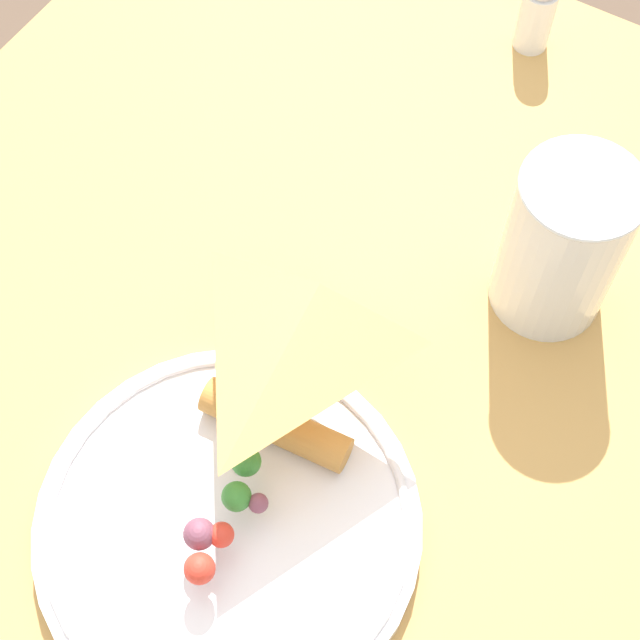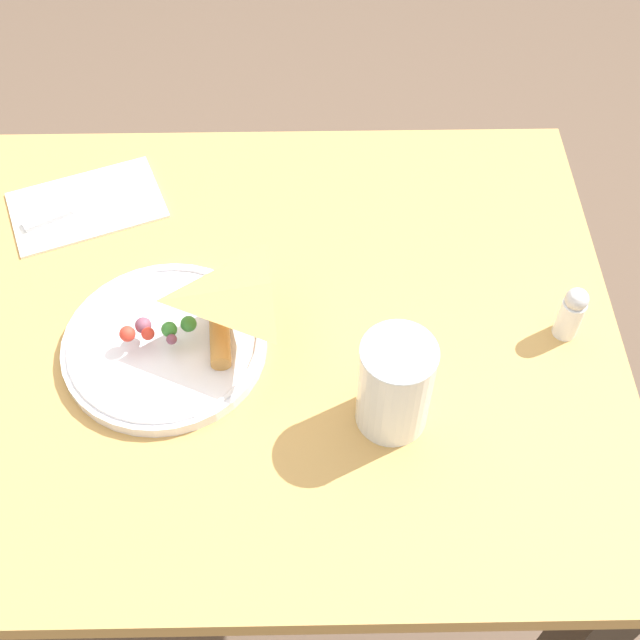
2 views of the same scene
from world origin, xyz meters
The scene contains 7 objects.
ground_plane centered at (0.00, 0.00, 0.00)m, with size 6.00×6.00×0.00m, color brown.
dining_table centered at (0.00, 0.00, 0.64)m, with size 0.92×0.72×0.78m.
plate_pizza centered at (-0.09, -0.03, 0.79)m, with size 0.24×0.24×0.05m.
milk_glass centered at (0.17, -0.13, 0.84)m, with size 0.08×0.08×0.13m.
napkin_folded centered at (-0.22, 0.21, 0.78)m, with size 0.23×0.19×0.00m.
butter_knife centered at (-0.23, 0.20, 0.78)m, with size 0.17×0.11×0.01m.
salt_shaker centered at (0.39, -0.02, 0.82)m, with size 0.03×0.03×0.08m.
Camera 2 is at (0.09, -0.59, 1.56)m, focal length 45.00 mm.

